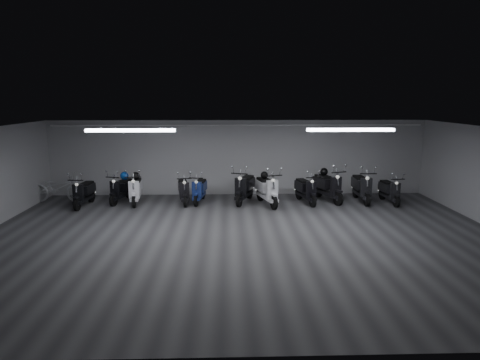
{
  "coord_description": "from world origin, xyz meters",
  "views": [
    {
      "loc": [
        -0.37,
        -10.16,
        3.59
      ],
      "look_at": [
        0.01,
        2.5,
        1.05
      ],
      "focal_mm": 30.55,
      "sensor_mm": 36.0,
      "label": 1
    }
  ],
  "objects_px": {
    "scooter_0": "(84,188)",
    "helmet_1": "(264,175)",
    "helmet_3": "(324,172)",
    "bicycle": "(57,185)",
    "scooter_10": "(390,187)",
    "scooter_8": "(328,182)",
    "helmet_0": "(136,176)",
    "scooter_1": "(121,185)",
    "scooter_2": "(135,185)",
    "scooter_3": "(183,186)",
    "scooter_9": "(362,183)",
    "scooter_6": "(267,185)",
    "scooter_7": "(306,185)",
    "helmet_2": "(124,176)",
    "scooter_4": "(199,186)",
    "scooter_5": "(245,183)"
  },
  "relations": [
    {
      "from": "scooter_4",
      "to": "scooter_6",
      "type": "height_order",
      "value": "scooter_6"
    },
    {
      "from": "helmet_3",
      "to": "scooter_9",
      "type": "bearing_deg",
      "value": -16.01
    },
    {
      "from": "helmet_1",
      "to": "helmet_3",
      "type": "xyz_separation_m",
      "value": [
        2.17,
        0.44,
        0.03
      ]
    },
    {
      "from": "scooter_0",
      "to": "helmet_1",
      "type": "bearing_deg",
      "value": 7.1
    },
    {
      "from": "helmet_3",
      "to": "bicycle",
      "type": "bearing_deg",
      "value": -179.65
    },
    {
      "from": "scooter_10",
      "to": "scooter_8",
      "type": "bearing_deg",
      "value": 166.32
    },
    {
      "from": "scooter_7",
      "to": "helmet_1",
      "type": "height_order",
      "value": "scooter_7"
    },
    {
      "from": "scooter_8",
      "to": "helmet_0",
      "type": "xyz_separation_m",
      "value": [
        -6.73,
        0.12,
        0.22
      ]
    },
    {
      "from": "scooter_7",
      "to": "helmet_2",
      "type": "xyz_separation_m",
      "value": [
        -6.35,
        0.52,
        0.28
      ]
    },
    {
      "from": "scooter_3",
      "to": "scooter_1",
      "type": "bearing_deg",
      "value": 164.11
    },
    {
      "from": "scooter_0",
      "to": "scooter_1",
      "type": "bearing_deg",
      "value": 29.52
    },
    {
      "from": "scooter_7",
      "to": "scooter_10",
      "type": "relative_size",
      "value": 1.06
    },
    {
      "from": "scooter_9",
      "to": "helmet_0",
      "type": "xyz_separation_m",
      "value": [
        -7.9,
        0.23,
        0.24
      ]
    },
    {
      "from": "scooter_8",
      "to": "bicycle",
      "type": "relative_size",
      "value": 0.99
    },
    {
      "from": "scooter_1",
      "to": "helmet_1",
      "type": "height_order",
      "value": "scooter_1"
    },
    {
      "from": "bicycle",
      "to": "helmet_1",
      "type": "relative_size",
      "value": 7.54
    },
    {
      "from": "scooter_2",
      "to": "scooter_6",
      "type": "height_order",
      "value": "scooter_6"
    },
    {
      "from": "scooter_1",
      "to": "scooter_4",
      "type": "height_order",
      "value": "scooter_1"
    },
    {
      "from": "scooter_3",
      "to": "scooter_4",
      "type": "height_order",
      "value": "scooter_3"
    },
    {
      "from": "scooter_2",
      "to": "helmet_0",
      "type": "distance_m",
      "value": 0.38
    },
    {
      "from": "scooter_3",
      "to": "scooter_4",
      "type": "bearing_deg",
      "value": 0.73
    },
    {
      "from": "scooter_1",
      "to": "scooter_5",
      "type": "bearing_deg",
      "value": 13.84
    },
    {
      "from": "scooter_10",
      "to": "helmet_1",
      "type": "bearing_deg",
      "value": 173.78
    },
    {
      "from": "scooter_6",
      "to": "helmet_2",
      "type": "bearing_deg",
      "value": 155.52
    },
    {
      "from": "scooter_5",
      "to": "scooter_8",
      "type": "height_order",
      "value": "scooter_8"
    },
    {
      "from": "scooter_3",
      "to": "helmet_1",
      "type": "distance_m",
      "value": 2.82
    },
    {
      "from": "helmet_1",
      "to": "bicycle",
      "type": "bearing_deg",
      "value": 176.97
    },
    {
      "from": "scooter_2",
      "to": "helmet_3",
      "type": "bearing_deg",
      "value": -2.5
    },
    {
      "from": "scooter_6",
      "to": "scooter_7",
      "type": "xyz_separation_m",
      "value": [
        1.37,
        0.21,
        -0.07
      ]
    },
    {
      "from": "scooter_0",
      "to": "helmet_0",
      "type": "height_order",
      "value": "scooter_0"
    },
    {
      "from": "scooter_8",
      "to": "helmet_0",
      "type": "relative_size",
      "value": 7.01
    },
    {
      "from": "scooter_3",
      "to": "helmet_1",
      "type": "height_order",
      "value": "scooter_3"
    },
    {
      "from": "helmet_0",
      "to": "scooter_0",
      "type": "bearing_deg",
      "value": -160.82
    },
    {
      "from": "scooter_10",
      "to": "scooter_0",
      "type": "bearing_deg",
      "value": 176.42
    },
    {
      "from": "scooter_1",
      "to": "scooter_8",
      "type": "relative_size",
      "value": 0.86
    },
    {
      "from": "scooter_0",
      "to": "scooter_5",
      "type": "relative_size",
      "value": 0.89
    },
    {
      "from": "scooter_1",
      "to": "helmet_1",
      "type": "relative_size",
      "value": 6.47
    },
    {
      "from": "scooter_4",
      "to": "helmet_0",
      "type": "relative_size",
      "value": 5.95
    },
    {
      "from": "scooter_1",
      "to": "helmet_3",
      "type": "height_order",
      "value": "scooter_1"
    },
    {
      "from": "scooter_2",
      "to": "helmet_1",
      "type": "relative_size",
      "value": 6.8
    },
    {
      "from": "scooter_1",
      "to": "helmet_0",
      "type": "height_order",
      "value": "scooter_1"
    },
    {
      "from": "scooter_2",
      "to": "scooter_10",
      "type": "relative_size",
      "value": 1.09
    },
    {
      "from": "bicycle",
      "to": "helmet_0",
      "type": "relative_size",
      "value": 7.06
    },
    {
      "from": "scooter_0",
      "to": "scooter_3",
      "type": "bearing_deg",
      "value": 9.96
    },
    {
      "from": "scooter_1",
      "to": "scooter_2",
      "type": "relative_size",
      "value": 0.95
    },
    {
      "from": "scooter_2",
      "to": "scooter_8",
      "type": "distance_m",
      "value": 6.71
    },
    {
      "from": "scooter_7",
      "to": "scooter_0",
      "type": "bearing_deg",
      "value": 167.82
    },
    {
      "from": "scooter_7",
      "to": "scooter_9",
      "type": "height_order",
      "value": "scooter_9"
    },
    {
      "from": "scooter_0",
      "to": "helmet_2",
      "type": "distance_m",
      "value": 1.43
    },
    {
      "from": "scooter_8",
      "to": "scooter_6",
      "type": "bearing_deg",
      "value": 171.12
    }
  ]
}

